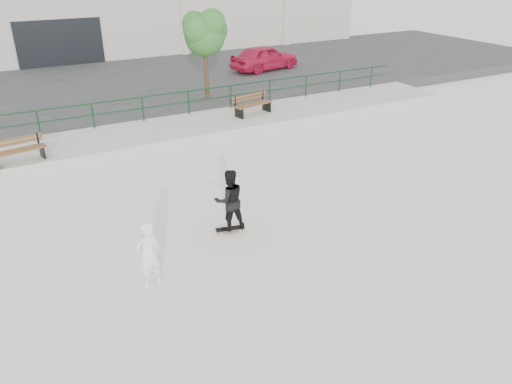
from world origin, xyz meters
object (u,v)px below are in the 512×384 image
bench_right (252,104)px  seated_skater (149,255)px  skateboard (230,229)px  bench_left (18,150)px  standing_skater (229,200)px  tree (205,31)px  red_car (265,57)px

bench_right → seated_skater: 11.73m
skateboard → bench_left: bearing=136.5°
bench_left → bench_right: bench_right is taller
skateboard → standing_skater: bearing=76.0°
bench_left → tree: size_ratio=0.44×
red_car → seated_skater: bearing=132.1°
bench_left → bench_right: size_ratio=0.94×
tree → red_car: tree is taller
bench_left → standing_skater: standing_skater is taller
skateboard → seated_skater: size_ratio=0.49×
skateboard → bench_right: bearing=70.6°
bench_left → red_car: 16.52m
bench_left → bench_right: (9.34, 1.06, 0.02)m
seated_skater → bench_left: bearing=-89.3°
bench_left → seated_skater: 8.24m
red_car → seated_skater: 20.58m
tree → standing_skater: size_ratio=2.40×
tree → seated_skater: (-6.81, -12.40, -2.74)m
red_car → skateboard: bearing=136.3°
red_car → skateboard: red_car is taller
bench_left → red_car: red_car is taller
red_car → standing_skater: size_ratio=2.49×
bench_right → standing_skater: standing_skater is taller
seated_skater → bench_right: bearing=-141.9°
bench_right → tree: bearing=88.7°
standing_skater → seated_skater: 2.93m
bench_left → standing_skater: (4.51, -6.70, 0.05)m
bench_left → skateboard: bench_left is taller
tree → seated_skater: 14.41m
skateboard → standing_skater: (0.00, 0.00, 0.87)m
seated_skater → skateboard: bearing=-165.7°
skateboard → seated_skater: seated_skater is taller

